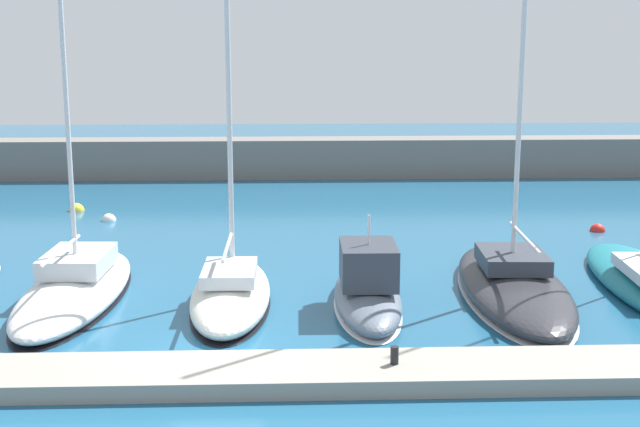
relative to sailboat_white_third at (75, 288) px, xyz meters
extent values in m
plane|color=#1E567A|center=(4.76, -5.26, -0.41)|extent=(120.00, 120.00, 0.00)
cube|color=gray|center=(4.76, -6.85, -0.19)|extent=(34.81, 2.18, 0.44)
cube|color=slate|center=(4.76, 23.91, 0.72)|extent=(108.00, 2.23, 2.26)
ellipsoid|color=white|center=(0.00, -0.04, -0.12)|extent=(3.21, 9.33, 1.16)
ellipsoid|color=black|center=(0.00, -0.04, -0.39)|extent=(3.24, 9.42, 0.12)
cylinder|color=silver|center=(0.01, 0.21, 7.77)|extent=(0.15, 0.15, 14.61)
cylinder|color=silver|center=(-0.05, -1.21, 1.52)|extent=(0.27, 3.82, 0.10)
cube|color=silver|center=(0.02, 0.41, 0.76)|extent=(2.04, 2.89, 0.59)
ellipsoid|color=silver|center=(4.94, -0.70, -0.10)|extent=(2.46, 7.50, 1.23)
ellipsoid|color=black|center=(4.94, -0.70, -0.39)|extent=(2.49, 7.57, 0.12)
cylinder|color=silver|center=(4.94, 0.20, 7.11)|extent=(0.16, 0.16, 13.19)
cylinder|color=silver|center=(4.93, -1.78, 1.71)|extent=(0.13, 3.36, 0.11)
cube|color=silver|center=(4.93, -1.02, 0.72)|extent=(1.61, 2.48, 0.39)
ellipsoid|color=slate|center=(9.13, -1.13, -0.11)|extent=(2.09, 6.62, 1.06)
ellipsoid|color=silver|center=(9.13, -1.13, -0.39)|extent=(2.11, 6.69, 0.12)
cube|color=#333842|center=(9.13, -1.39, 1.04)|extent=(1.68, 2.22, 1.24)
cube|color=black|center=(9.15, -0.18, 1.23)|extent=(1.50, 0.57, 0.69)
cylinder|color=silver|center=(9.13, -1.39, 2.11)|extent=(0.08, 0.08, 0.90)
ellipsoid|color=#2D2D33|center=(13.93, -0.06, -0.11)|extent=(3.72, 10.17, 1.14)
ellipsoid|color=silver|center=(13.93, -0.06, -0.39)|extent=(3.75, 10.27, 0.12)
cylinder|color=silver|center=(13.95, 0.18, 7.95)|extent=(0.16, 0.16, 14.98)
cylinder|color=silver|center=(13.87, -1.28, 1.81)|extent=(0.32, 4.06, 0.11)
cube|color=#333842|center=(13.95, 0.25, 0.71)|extent=(2.16, 2.72, 0.51)
sphere|color=red|center=(19.96, 9.02, -0.41)|extent=(0.65, 0.65, 0.65)
sphere|color=white|center=(-1.36, 11.95, -0.41)|extent=(0.65, 0.65, 0.65)
sphere|color=yellow|center=(-3.35, 14.25, -0.41)|extent=(0.74, 0.74, 0.74)
cylinder|color=black|center=(9.26, -6.85, 0.24)|extent=(0.20, 0.20, 0.44)
camera|label=1|loc=(6.71, -26.36, 7.81)|focal=48.34mm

